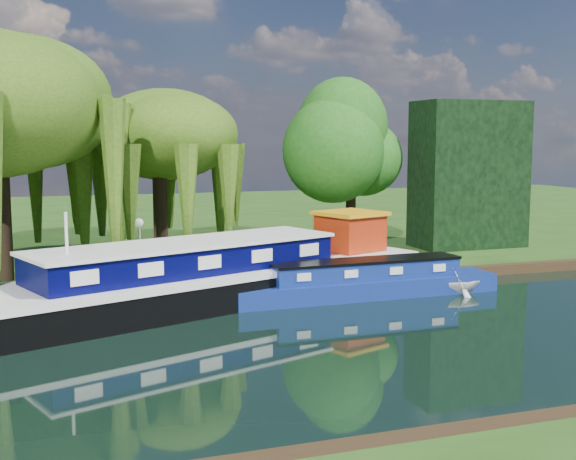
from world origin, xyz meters
name	(u,v)px	position (x,y,z in m)	size (l,w,h in m)	color
ground	(171,357)	(0.00, 0.00, 0.00)	(120.00, 120.00, 0.00)	black
far_bank	(91,224)	(0.00, 34.00, 0.23)	(120.00, 52.00, 0.45)	#1C3F11
dutch_barge	(215,276)	(2.92, 6.79, 1.01)	(19.67, 10.71, 4.08)	black
narrowboat	(366,282)	(8.92, 5.71, 0.59)	(11.39, 2.12, 1.66)	navy
white_cruiser	(456,293)	(12.78, 5.10, 0.00)	(1.97, 2.28, 1.20)	silver
willow_right	(159,149)	(2.00, 14.22, 5.93)	(6.17, 6.17, 7.51)	black
tree_far_right	(351,150)	(12.25, 14.77, 5.84)	(4.78, 4.78, 7.83)	black
conifer_hedge	(469,174)	(19.00, 14.00, 4.45)	(6.00, 3.00, 8.00)	black
lamppost	(139,232)	(0.50, 10.50, 2.42)	(0.36, 0.36, 2.56)	silver
mooring_posts	(122,276)	(-0.50, 8.40, 0.95)	(19.16, 0.16, 1.00)	silver
reeds_near	(535,399)	(6.87, -7.57, 0.55)	(33.70, 1.50, 1.10)	#1D5617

